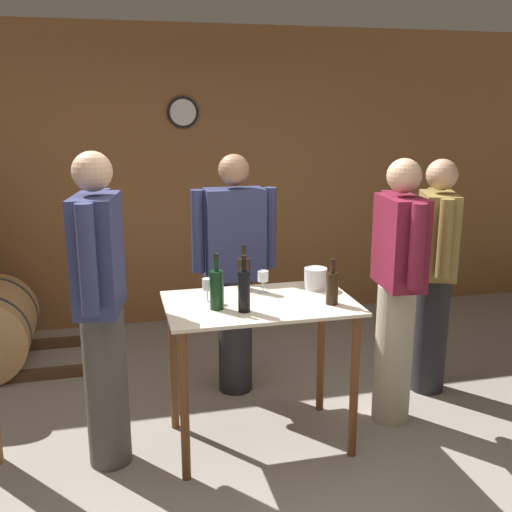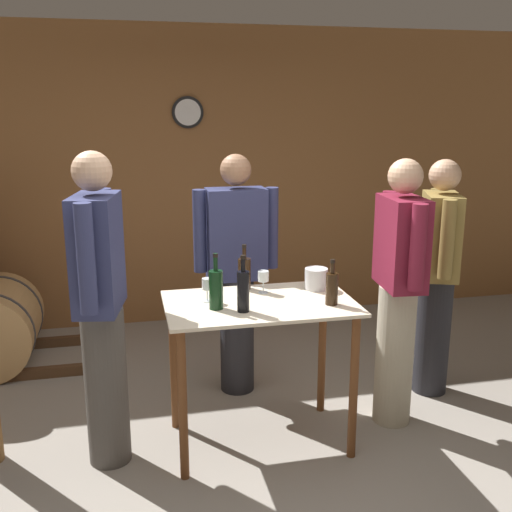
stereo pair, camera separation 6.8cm
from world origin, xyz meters
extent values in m
plane|color=gray|center=(0.00, 0.00, 0.00)|extent=(14.00, 14.00, 0.00)
cube|color=brown|center=(0.00, 2.71, 1.35)|extent=(8.40, 0.05, 2.70)
cylinder|color=black|center=(-0.02, 2.67, 1.94)|extent=(0.28, 0.03, 0.28)
cylinder|color=white|center=(-0.02, 2.65, 1.94)|extent=(0.23, 0.01, 0.23)
cube|color=beige|center=(0.13, 0.41, 0.89)|extent=(1.10, 0.68, 0.02)
cylinder|color=brown|center=(-0.36, 0.13, 0.44)|extent=(0.05, 0.05, 0.88)
cylinder|color=brown|center=(0.61, 0.13, 0.44)|extent=(0.05, 0.05, 0.88)
cylinder|color=brown|center=(-0.36, 0.69, 0.44)|extent=(0.05, 0.05, 0.88)
cylinder|color=brown|center=(0.61, 0.69, 0.44)|extent=(0.05, 0.05, 0.88)
cylinder|color=black|center=(-0.14, 0.35, 1.01)|extent=(0.08, 0.08, 0.22)
cylinder|color=black|center=(-0.14, 0.35, 1.17)|extent=(0.02, 0.02, 0.10)
cylinder|color=black|center=(-0.14, 0.35, 1.21)|extent=(0.03, 0.03, 0.02)
cylinder|color=black|center=(0.00, 0.27, 1.02)|extent=(0.07, 0.07, 0.23)
cylinder|color=black|center=(0.00, 0.27, 1.18)|extent=(0.02, 0.02, 0.09)
cylinder|color=black|center=(0.00, 0.27, 1.21)|extent=(0.03, 0.03, 0.02)
cylinder|color=black|center=(0.09, 0.69, 1.00)|extent=(0.08, 0.08, 0.19)
cylinder|color=black|center=(0.09, 0.69, 1.14)|extent=(0.02, 0.02, 0.09)
cylinder|color=black|center=(0.09, 0.69, 1.17)|extent=(0.03, 0.03, 0.02)
cylinder|color=black|center=(0.52, 0.28, 0.99)|extent=(0.07, 0.07, 0.18)
cylinder|color=black|center=(0.52, 0.28, 1.13)|extent=(0.02, 0.02, 0.08)
cylinder|color=black|center=(0.52, 0.28, 1.16)|extent=(0.03, 0.03, 0.02)
cylinder|color=silver|center=(-0.17, 0.49, 0.90)|extent=(0.06, 0.06, 0.00)
cylinder|color=silver|center=(-0.17, 0.49, 0.94)|extent=(0.01, 0.01, 0.07)
cylinder|color=silver|center=(-0.17, 0.49, 1.01)|extent=(0.06, 0.06, 0.07)
cylinder|color=silver|center=(0.18, 0.58, 0.90)|extent=(0.06, 0.06, 0.00)
cylinder|color=silver|center=(0.18, 0.58, 0.94)|extent=(0.01, 0.01, 0.07)
cylinder|color=silver|center=(0.18, 0.58, 1.01)|extent=(0.07, 0.07, 0.06)
cylinder|color=silver|center=(0.52, 0.58, 0.97)|extent=(0.14, 0.14, 0.13)
cylinder|color=#B7AD93|center=(1.03, 0.47, 0.46)|extent=(0.24, 0.24, 0.92)
cube|color=maroon|center=(1.03, 0.47, 1.20)|extent=(0.25, 0.42, 0.56)
sphere|color=tan|center=(1.03, 0.47, 1.60)|extent=(0.21, 0.21, 0.21)
cylinder|color=maroon|center=(1.05, 0.72, 1.22)|extent=(0.09, 0.09, 0.50)
cylinder|color=maroon|center=(1.00, 0.22, 1.22)|extent=(0.09, 0.09, 0.50)
cylinder|color=#232328|center=(1.48, 0.81, 0.43)|extent=(0.24, 0.24, 0.86)
cube|color=olive|center=(1.48, 0.81, 1.15)|extent=(0.34, 0.45, 0.57)
sphere|color=tan|center=(1.48, 0.81, 1.56)|extent=(0.21, 0.21, 0.21)
cylinder|color=olive|center=(1.56, 1.04, 1.18)|extent=(0.09, 0.09, 0.52)
cylinder|color=olive|center=(1.39, 0.57, 1.18)|extent=(0.09, 0.09, 0.52)
cylinder|color=#4C4742|center=(-0.77, 0.41, 0.46)|extent=(0.24, 0.24, 0.93)
cube|color=navy|center=(-0.77, 0.41, 1.24)|extent=(0.29, 0.43, 0.63)
sphere|color=tan|center=(-0.77, 0.41, 1.68)|extent=(0.21, 0.21, 0.21)
cylinder|color=navy|center=(-0.81, 0.16, 1.27)|extent=(0.09, 0.09, 0.56)
cylinder|color=navy|center=(-0.72, 0.66, 1.27)|extent=(0.09, 0.09, 0.56)
cylinder|color=#232328|center=(0.12, 1.13, 0.42)|extent=(0.24, 0.24, 0.84)
cube|color=navy|center=(0.12, 1.13, 1.15)|extent=(0.40, 0.22, 0.63)
sphere|color=#9E7051|center=(0.12, 1.13, 1.59)|extent=(0.21, 0.21, 0.21)
cylinder|color=navy|center=(0.37, 1.13, 1.18)|extent=(0.09, 0.09, 0.56)
cylinder|color=navy|center=(-0.13, 1.13, 1.18)|extent=(0.09, 0.09, 0.56)
camera|label=1|loc=(-0.68, -2.79, 2.01)|focal=42.00mm
camera|label=2|loc=(-0.61, -2.80, 2.01)|focal=42.00mm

